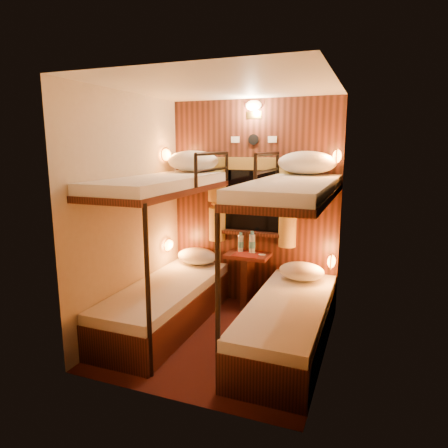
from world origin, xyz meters
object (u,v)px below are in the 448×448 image
at_px(bottle_right, 252,244).
at_px(bunk_right, 289,291).
at_px(table, 248,273).
at_px(bottle_left, 241,243).
at_px(bunk_left, 166,275).

bearing_deg(bottle_right, bunk_right, -53.63).
bearing_deg(bottle_right, table, -124.99).
relative_size(bottle_left, bottle_right, 0.90).
relative_size(bunk_left, bottle_left, 8.12).
bearing_deg(bunk_right, bottle_right, 126.37).
bearing_deg(bunk_right, table, 129.67).
bearing_deg(table, bottle_left, 152.75).
height_order(table, bottle_right, bottle_right).
height_order(bunk_right, bottle_left, bunk_right).
bearing_deg(bottle_left, table, -27.25).
distance_m(table, bottle_right, 0.35).
relative_size(bunk_right, bottle_right, 7.30).
bearing_deg(table, bottle_right, 55.01).
relative_size(table, bottle_left, 2.80).
distance_m(bunk_right, table, 1.02).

